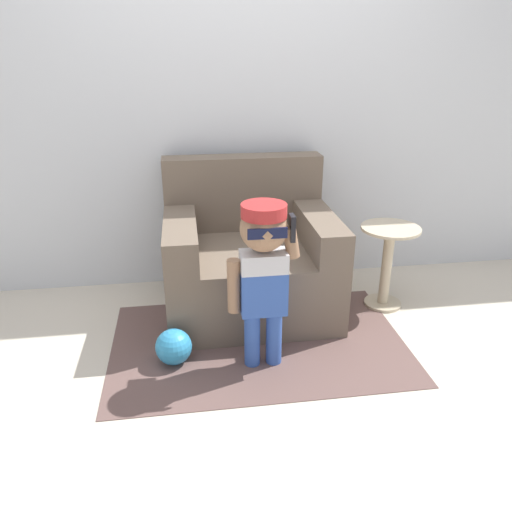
{
  "coord_description": "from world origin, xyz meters",
  "views": [
    {
      "loc": [
        -0.37,
        -2.62,
        1.6
      ],
      "look_at": [
        0.0,
        -0.09,
        0.5
      ],
      "focal_mm": 35.0,
      "sensor_mm": 36.0,
      "label": 1
    }
  ],
  "objects_px": {
    "person_child": "(263,262)",
    "toy_ball": "(174,347)",
    "side_table": "(387,259)",
    "armchair": "(249,259)"
  },
  "relations": [
    {
      "from": "person_child",
      "to": "side_table",
      "type": "height_order",
      "value": "person_child"
    },
    {
      "from": "side_table",
      "to": "toy_ball",
      "type": "bearing_deg",
      "value": -161.43
    },
    {
      "from": "side_table",
      "to": "toy_ball",
      "type": "distance_m",
      "value": 1.46
    },
    {
      "from": "person_child",
      "to": "armchair",
      "type": "bearing_deg",
      "value": 88.68
    },
    {
      "from": "armchair",
      "to": "toy_ball",
      "type": "relative_size",
      "value": 5.26
    },
    {
      "from": "person_child",
      "to": "side_table",
      "type": "xyz_separation_m",
      "value": [
        0.89,
        0.53,
        -0.27
      ]
    },
    {
      "from": "armchair",
      "to": "side_table",
      "type": "height_order",
      "value": "armchair"
    },
    {
      "from": "side_table",
      "to": "toy_ball",
      "type": "xyz_separation_m",
      "value": [
        -1.36,
        -0.46,
        -0.23
      ]
    },
    {
      "from": "person_child",
      "to": "toy_ball",
      "type": "xyz_separation_m",
      "value": [
        -0.47,
        0.08,
        -0.5
      ]
    },
    {
      "from": "person_child",
      "to": "toy_ball",
      "type": "height_order",
      "value": "person_child"
    }
  ]
}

